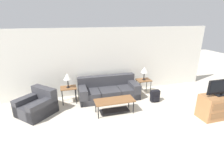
# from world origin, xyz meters

# --- Properties ---
(wall_back) EXTENTS (8.99, 0.06, 2.60)m
(wall_back) POSITION_xyz_m (0.00, 4.56, 1.30)
(wall_back) COLOR silver
(wall_back) RESTS_ON ground_plane
(couch) EXTENTS (2.27, 1.01, 0.82)m
(couch) POSITION_xyz_m (-0.06, 3.96, 0.29)
(couch) COLOR #38383D
(couch) RESTS_ON ground_plane
(armchair) EXTENTS (1.39, 1.39, 0.80)m
(armchair) POSITION_xyz_m (-2.58, 3.45, 0.28)
(armchair) COLOR #38383D
(armchair) RESTS_ON ground_plane
(coffee_table) EXTENTS (1.28, 0.53, 0.47)m
(coffee_table) POSITION_xyz_m (-0.17, 2.79, 0.34)
(coffee_table) COLOR brown
(coffee_table) RESTS_ON ground_plane
(side_table_left) EXTENTS (0.56, 0.44, 0.60)m
(side_table_left) POSITION_xyz_m (-1.54, 3.97, 0.53)
(side_table_left) COLOR brown
(side_table_left) RESTS_ON ground_plane
(side_table_right) EXTENTS (0.56, 0.44, 0.60)m
(side_table_right) POSITION_xyz_m (1.41, 3.97, 0.53)
(side_table_right) COLOR brown
(side_table_right) RESTS_ON ground_plane
(table_lamp_left) EXTENTS (0.29, 0.29, 0.52)m
(table_lamp_left) POSITION_xyz_m (-1.54, 3.97, 1.00)
(table_lamp_left) COLOR black
(table_lamp_left) RESTS_ON side_table_left
(table_lamp_right) EXTENTS (0.29, 0.29, 0.52)m
(table_lamp_right) POSITION_xyz_m (1.41, 3.97, 1.00)
(table_lamp_right) COLOR black
(table_lamp_right) RESTS_ON side_table_right
(tv_console) EXTENTS (1.20, 0.56, 0.74)m
(tv_console) POSITION_xyz_m (2.85, 1.67, 0.37)
(tv_console) COLOR #A87042
(tv_console) RESTS_ON ground_plane
(television) EXTENTS (1.08, 0.20, 0.51)m
(television) POSITION_xyz_m (2.85, 1.67, 1.02)
(television) COLOR black
(television) RESTS_ON tv_console
(backpack) EXTENTS (0.31, 0.25, 0.44)m
(backpack) POSITION_xyz_m (1.52, 3.17, 0.21)
(backpack) COLOR black
(backpack) RESTS_ON ground_plane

